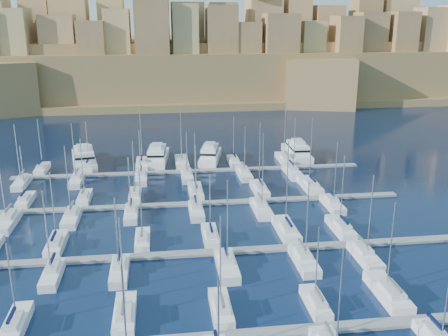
{
  "coord_description": "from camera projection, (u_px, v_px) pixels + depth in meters",
  "views": [
    {
      "loc": [
        -7.07,
        -83.96,
        36.42
      ],
      "look_at": [
        4.8,
        6.0,
        8.7
      ],
      "focal_mm": 40.0,
      "sensor_mm": 36.0,
      "label": 1
    }
  ],
  "objects": [
    {
      "name": "motor_yacht_c",
      "position": [
        210.0,
        155.0,
        129.91
      ],
      "size": [
        7.61,
        15.56,
        5.25
      ],
      "color": "white",
      "rests_on": "ground"
    },
    {
      "name": "sailboat_38",
      "position": [
        142.0,
        164.0,
        125.27
      ],
      "size": [
        2.95,
        9.85,
        15.68
      ],
      "color": "white",
      "rests_on": "ground"
    },
    {
      "name": "sailboat_21",
      "position": [
        227.0,
        265.0,
        74.44
      ],
      "size": [
        2.85,
        9.52,
        14.66
      ],
      "color": "white",
      "rests_on": "ground"
    },
    {
      "name": "fortified_city",
      "position": [
        172.0,
        64.0,
        234.01
      ],
      "size": [
        460.0,
        108.95,
        59.52
      ],
      "color": "brown",
      "rests_on": "ground"
    },
    {
      "name": "sailboat_35",
      "position": [
        332.0,
        204.0,
        98.68
      ],
      "size": [
        2.63,
        8.78,
        13.75
      ],
      "color": "white",
      "rests_on": "ground"
    },
    {
      "name": "sailboat_2",
      "position": [
        125.0,
        315.0,
        62.19
      ],
      "size": [
        2.66,
        8.88,
        13.86
      ],
      "color": "white",
      "rests_on": "ground"
    },
    {
      "name": "sailboat_34",
      "position": [
        261.0,
        208.0,
        96.49
      ],
      "size": [
        2.87,
        9.58,
        16.18
      ],
      "color": "white",
      "rests_on": "ground"
    },
    {
      "name": "sailboat_23",
      "position": [
        365.0,
        256.0,
        77.42
      ],
      "size": [
        2.69,
        8.97,
        14.36
      ],
      "color": "white",
      "rests_on": "ground"
    },
    {
      "name": "sailboat_37",
      "position": [
        89.0,
        167.0,
        123.11
      ],
      "size": [
        2.6,
        8.67,
        12.33
      ],
      "color": "white",
      "rests_on": "ground"
    },
    {
      "name": "sailboat_25",
      "position": [
        85.0,
        198.0,
        102.21
      ],
      "size": [
        2.42,
        8.08,
        13.32
      ],
      "color": "white",
      "rests_on": "ground"
    },
    {
      "name": "sailboat_41",
      "position": [
        284.0,
        159.0,
        129.87
      ],
      "size": [
        2.96,
        9.87,
        16.55
      ],
      "color": "white",
      "rests_on": "ground"
    },
    {
      "name": "sailboat_4",
      "position": [
        316.0,
        303.0,
        64.7
      ],
      "size": [
        2.31,
        7.69,
        11.53
      ],
      "color": "white",
      "rests_on": "ground"
    },
    {
      "name": "sailboat_13",
      "position": [
        56.0,
        244.0,
        81.46
      ],
      "size": [
        2.63,
        8.77,
        13.14
      ],
      "color": "white",
      "rests_on": "ground"
    },
    {
      "name": "sailboat_40",
      "position": [
        234.0,
        161.0,
        127.71
      ],
      "size": [
        2.65,
        8.82,
        12.75
      ],
      "color": "white",
      "rests_on": "ground"
    },
    {
      "name": "sailboat_39",
      "position": [
        182.0,
        162.0,
        126.96
      ],
      "size": [
        3.23,
        10.78,
        14.44
      ],
      "color": "white",
      "rests_on": "ground"
    },
    {
      "name": "ground",
      "position": [
        202.0,
        224.0,
        91.13
      ],
      "size": [
        600.0,
        600.0,
        0.0
      ],
      "primitive_type": "plane",
      "color": "black",
      "rests_on": "ground"
    },
    {
      "name": "pontoon_far",
      "position": [
        191.0,
        171.0,
        121.41
      ],
      "size": [
        84.0,
        2.0,
        0.4
      ],
      "primitive_type": "cube",
      "color": "slate",
      "rests_on": "ground"
    },
    {
      "name": "sailboat_17",
      "position": [
        341.0,
        228.0,
        87.74
      ],
      "size": [
        2.77,
        9.22,
        14.03
      ],
      "color": "white",
      "rests_on": "ground"
    },
    {
      "name": "pontoon_near",
      "position": [
        228.0,
        336.0,
        58.83
      ],
      "size": [
        84.0,
        2.0,
        0.4
      ],
      "primitive_type": "cube",
      "color": "slate",
      "rests_on": "ground"
    },
    {
      "name": "sailboat_30",
      "position": [
        7.0,
        221.0,
        90.4
      ],
      "size": [
        3.01,
        10.05,
        17.12
      ],
      "color": "white",
      "rests_on": "ground"
    },
    {
      "name": "sailboat_32",
      "position": [
        131.0,
        214.0,
        94.0
      ],
      "size": [
        2.48,
        8.28,
        12.25
      ],
      "color": "white",
      "rests_on": "ground"
    },
    {
      "name": "pontoon_mid_near",
      "position": [
        209.0,
        252.0,
        79.69
      ],
      "size": [
        84.0,
        2.0,
        0.4
      ],
      "primitive_type": "cube",
      "color": "slate",
      "rests_on": "ground"
    },
    {
      "name": "sailboat_1",
      "position": [
        16.0,
        324.0,
        60.27
      ],
      "size": [
        2.47,
        8.23,
        11.49
      ],
      "color": "white",
      "rests_on": "ground"
    },
    {
      "name": "sailboat_31",
      "position": [
        72.0,
        217.0,
        92.2
      ],
      "size": [
        2.76,
        9.21,
        14.82
      ],
      "color": "white",
      "rests_on": "ground"
    },
    {
      "name": "sailboat_3",
      "position": [
        221.0,
        308.0,
        63.49
      ],
      "size": [
        2.53,
        8.42,
        13.5
      ],
      "color": "white",
      "rests_on": "ground"
    },
    {
      "name": "sailboat_16",
      "position": [
        286.0,
        229.0,
        86.93
      ],
      "size": [
        3.04,
        10.12,
        16.7
      ],
      "color": "white",
      "rests_on": "ground"
    },
    {
      "name": "sailboat_19",
      "position": [
        52.0,
        274.0,
        71.92
      ],
      "size": [
        2.44,
        8.14,
        14.0
      ],
      "color": "white",
      "rests_on": "ground"
    },
    {
      "name": "sailboat_26",
      "position": [
        135.0,
        195.0,
        103.5
      ],
      "size": [
        2.43,
        8.1,
        12.48
      ],
      "color": "white",
      "rests_on": "ground"
    },
    {
      "name": "sailboat_20",
      "position": [
        120.0,
        271.0,
        72.93
      ],
      "size": [
        2.56,
        8.54,
        12.65
      ],
      "color": "white",
      "rests_on": "ground"
    },
    {
      "name": "sailboat_24",
      "position": [
        26.0,
        200.0,
        100.75
      ],
      "size": [
        2.42,
        8.07,
        12.23
      ],
      "color": "white",
      "rests_on": "ground"
    },
    {
      "name": "sailboat_14",
      "position": [
        142.0,
        240.0,
        82.87
      ],
      "size": [
        2.41,
        8.04,
        12.95
      ],
      "color": "white",
      "rests_on": "ground"
    },
    {
      "name": "sailboat_5",
      "position": [
        388.0,
        293.0,
        67.07
      ],
      "size": [
        3.0,
        10.0,
        13.77
      ],
      "color": "white",
      "rests_on": "ground"
    },
    {
      "name": "sailboat_44",
      "position": [
        141.0,
        178.0,
        114.72
      ],
      "size": [
        2.67,
        8.91,
        12.41
      ],
      "color": "white",
      "rests_on": "ground"
    },
    {
      "name": "sailboat_42",
      "position": [
        22.0,
        182.0,
        111.47
      ],
      "size": [
        2.64,
        8.8,
        14.43
      ],
      "color": "white",
      "rests_on": "ground"
    },
    {
      "name": "sailboat_47",
      "position": [
        293.0,
        172.0,
        118.82
      ],
      "size": [
        2.91,
        9.69,
        14.32
      ],
      "color": "white",
      "rests_on": "ground"
    },
    {
      "name": "sailboat_29",
      "position": [
        310.0,
        186.0,
        109.38
      ],
      "size": [
        3.18,
        10.59,
        16.02
      ],
      "color": "white",
      "rests_on": "ground"
    },
    {
      "name": "sailboat_43",
      "position": [
        77.0,
        180.0,
        112.91
      ],
      "size": [
        2.68,
        8.93,
        14.37
      ],
      "color": "white",
      "rests_on": "ground"
    },
    {
      "name": "motor_yacht_b",
      "position": [
        157.0,
        156.0,
        128.81
      ],
      "size": [
        6.39,
        16.66,
        5.25
      ],
      "color": "white",
      "rests_on": "ground"
    },
    {
      "name": "motor_yacht_d",
      "position": [
        297.0,
        151.0,
        133.45
      ],
      "size": [
        5.25,
        16.37,
        5.25
      ],
      "color": "white",
      "rests_on": "ground"
    },
    {
      "name": "sailboat_27",
      "position": [
        196.0,
        192.0,
        105.74
      ],
      "size": [
        2.86,
        9.52,
        13.8
      ],
      "color": "white",
      "rests_on": "ground"
    },
    {
      "name": "sailboat_45",
      "position": [
        187.0,
        176.0,
        116.2
      ],
      "size": [
        2.58,
        8.59,
        11.62
      ],
      "color": "white",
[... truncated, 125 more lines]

